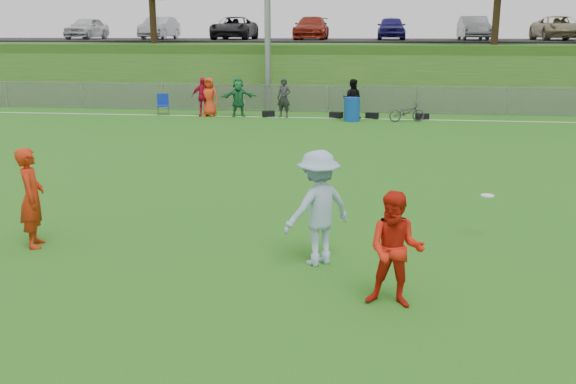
% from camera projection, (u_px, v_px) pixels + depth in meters
% --- Properties ---
extents(ground, '(120.00, 120.00, 0.00)m').
position_uv_depth(ground, '(246.00, 264.00, 10.60)').
color(ground, '#226615').
rests_on(ground, ground).
extents(sideline_far, '(60.00, 0.10, 0.01)m').
position_uv_depth(sideline_far, '(326.00, 118.00, 27.90)').
color(sideline_far, white).
rests_on(sideline_far, ground).
extents(fence, '(58.00, 0.06, 1.30)m').
position_uv_depth(fence, '(329.00, 98.00, 29.66)').
color(fence, gray).
rests_on(fence, ground).
extents(berm, '(120.00, 18.00, 3.00)m').
position_uv_depth(berm, '(342.00, 66.00, 40.02)').
color(berm, '#224F16').
rests_on(berm, ground).
extents(parking_lot, '(120.00, 12.00, 0.10)m').
position_uv_depth(parking_lot, '(344.00, 40.00, 41.56)').
color(parking_lot, black).
rests_on(parking_lot, berm).
extents(car_row, '(32.04, 5.18, 1.44)m').
position_uv_depth(car_row, '(325.00, 28.00, 40.55)').
color(car_row, silver).
rests_on(car_row, parking_lot).
extents(spectator_row, '(7.58, 1.05, 1.69)m').
position_uv_depth(spectator_row, '(256.00, 98.00, 28.08)').
color(spectator_row, red).
rests_on(spectator_row, ground).
extents(gear_bags, '(7.27, 0.45, 0.26)m').
position_uv_depth(gear_bags, '(349.00, 115.00, 27.83)').
color(gear_bags, black).
rests_on(gear_bags, ground).
extents(player_red_left, '(0.63, 0.76, 1.78)m').
position_uv_depth(player_red_left, '(32.00, 198.00, 11.25)').
color(player_red_left, '#B5250C').
rests_on(player_red_left, ground).
extents(player_red_center, '(0.89, 0.74, 1.65)m').
position_uv_depth(player_red_center, '(396.00, 250.00, 8.80)').
color(player_red_center, red).
rests_on(player_red_center, ground).
extents(player_blue, '(1.39, 1.33, 1.90)m').
position_uv_depth(player_blue, '(318.00, 208.00, 10.39)').
color(player_blue, '#93AFCC').
rests_on(player_blue, ground).
extents(frisbee, '(0.24, 0.24, 0.02)m').
position_uv_depth(frisbee, '(488.00, 196.00, 11.65)').
color(frisbee, silver).
rests_on(frisbee, ground).
extents(recycling_bin, '(0.72, 0.72, 0.99)m').
position_uv_depth(recycling_bin, '(352.00, 109.00, 26.86)').
color(recycling_bin, '#0E419C').
rests_on(recycling_bin, ground).
extents(camp_chair, '(0.66, 0.66, 0.94)m').
position_uv_depth(camp_chair, '(163.00, 109.00, 28.90)').
color(camp_chair, '#0E2799').
rests_on(camp_chair, ground).
extents(bicycle, '(1.60, 0.94, 0.80)m').
position_uv_depth(bicycle, '(407.00, 112.00, 26.72)').
color(bicycle, '#2D2D2F').
rests_on(bicycle, ground).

